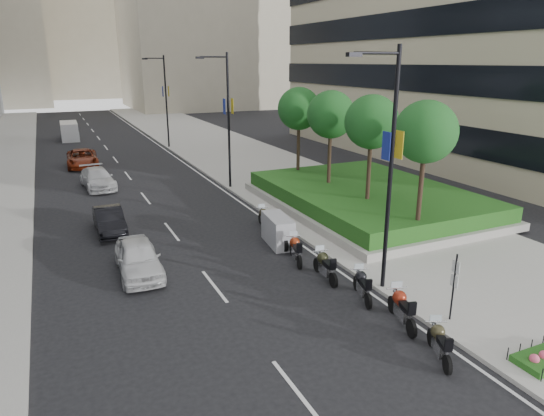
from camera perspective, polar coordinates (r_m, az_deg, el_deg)
ground at (r=16.60m, az=2.75°, el=-13.71°), size 160.00×160.00×0.00m
sidewalk_right at (r=46.19m, az=-4.56°, el=6.41°), size 10.00×100.00×0.15m
lane_edge at (r=44.68m, az=-10.97°, el=5.70°), size 0.12×100.00×0.01m
lane_centre at (r=43.76m, az=-17.60°, el=4.99°), size 0.12×100.00×0.01m
building_cream_right at (r=97.44m, az=-8.20°, el=22.38°), size 28.00×24.00×36.00m
building_cream_centre at (r=133.33m, az=-22.46°, el=20.26°), size 30.00×24.00×38.00m
planter at (r=29.26m, az=11.14°, el=0.51°), size 10.00×14.00×0.40m
hedge at (r=29.10m, az=11.20°, el=1.64°), size 9.40×13.40×0.80m
tree_0 at (r=22.72m, az=17.64°, el=8.47°), size 2.80×2.80×6.30m
tree_1 at (r=25.80m, az=11.65°, el=9.83°), size 2.80×2.80×6.30m
tree_2 at (r=29.09m, az=6.94°, el=10.82°), size 2.80×2.80×6.30m
tree_3 at (r=32.55m, az=3.18°, el=11.55°), size 2.80×2.80×6.30m
lamp_post_0 at (r=17.74m, az=13.48°, el=5.44°), size 2.34×0.45×9.00m
lamp_post_1 at (r=32.66m, az=-5.41°, el=10.89°), size 2.34×0.45×9.00m
lamp_post_2 at (r=49.93m, az=-12.54°, el=12.63°), size 2.34×0.45×9.00m
parking_sign at (r=17.14m, az=20.61°, el=-8.33°), size 0.06×0.32×2.50m
motorcycle_0 at (r=15.58m, az=19.10°, el=-14.72°), size 0.97×1.83×0.98m
motorcycle_1 at (r=17.00m, az=15.01°, el=-11.28°), size 0.88×2.15×1.10m
motorcycle_2 at (r=18.38m, az=10.57°, el=-8.92°), size 0.83×1.95×1.00m
motorcycle_3 at (r=19.70m, az=6.24°, el=-6.77°), size 0.72×2.14×1.07m
motorcycle_4 at (r=21.26m, az=2.80°, el=-4.91°), size 0.81×2.06×1.05m
motorcycle_5 at (r=23.08m, az=0.68°, el=-2.69°), size 1.22×2.47×1.42m
motorcycle_6 at (r=25.53m, az=-0.90°, el=-1.18°), size 0.66×1.97×0.98m
car_a at (r=20.71m, az=-15.45°, el=-5.69°), size 1.84×4.24×1.42m
car_b at (r=26.14m, az=-18.60°, el=-1.40°), size 1.36×3.87×1.27m
car_c at (r=35.62m, az=-19.84°, el=3.28°), size 2.28×4.79×1.35m
car_d at (r=43.38m, az=-21.43°, el=5.47°), size 2.60×5.27×1.44m
delivery_van at (r=58.92m, az=-22.71°, el=8.26°), size 1.87×4.67×1.94m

